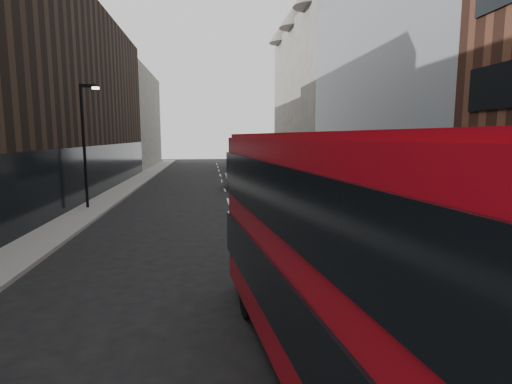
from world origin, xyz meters
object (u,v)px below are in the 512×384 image
object	(u,v)px
car_a	(246,194)
car_c	(277,181)
red_bus	(359,258)
street_lamp	(85,137)
grey_bus	(242,156)
car_b	(234,181)

from	to	relation	value
car_a	car_c	bearing A→B (deg)	64.92
red_bus	car_c	world-z (taller)	red_bus
street_lamp	car_a	world-z (taller)	street_lamp
red_bus	car_a	bearing A→B (deg)	83.83
grey_bus	car_a	bearing A→B (deg)	-93.86
car_b	car_c	xyz separation A→B (m)	(3.27, -1.55, 0.15)
red_bus	car_c	xyz separation A→B (m)	(2.97, 24.64, -1.60)
street_lamp	car_c	bearing A→B (deg)	27.87
car_a	red_bus	bearing A→B (deg)	-86.66
grey_bus	car_c	distance (m)	20.23
car_b	car_c	bearing A→B (deg)	-30.63
car_a	car_c	world-z (taller)	car_c
red_bus	street_lamp	bearing A→B (deg)	110.95
grey_bus	car_a	xyz separation A→B (m)	(-1.83, -25.50, -1.17)
car_a	street_lamp	bearing A→B (deg)	-169.49
street_lamp	grey_bus	bearing A→B (deg)	67.32
red_bus	car_c	bearing A→B (deg)	77.16
car_a	car_b	bearing A→B (deg)	96.64
street_lamp	car_c	world-z (taller)	street_lamp
car_b	street_lamp	bearing A→B (deg)	-143.50
red_bus	grey_bus	world-z (taller)	red_bus
grey_bus	car_b	world-z (taller)	grey_bus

